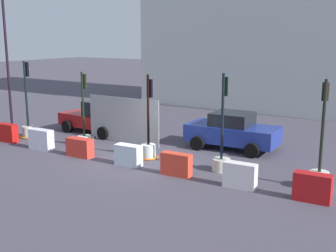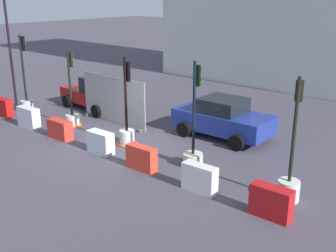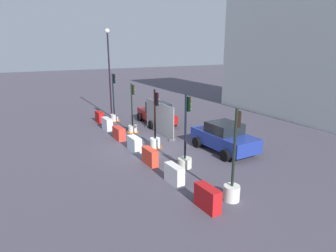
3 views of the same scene
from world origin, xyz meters
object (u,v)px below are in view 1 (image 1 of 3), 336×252
at_px(construction_barrier_6, 312,187).
at_px(traffic_light_4, 320,169).
at_px(traffic_light_3, 222,153).
at_px(construction_barrier_2, 80,147).
at_px(construction_barrier_5, 240,175).
at_px(traffic_light_2, 149,143).
at_px(construction_barrier_0, 8,133).
at_px(construction_barrier_4, 176,164).
at_px(construction_barrier_3, 128,155).
at_px(traffic_light_1, 84,134).
at_px(street_lamp_post, 6,45).
at_px(construction_barrier_1, 41,140).
at_px(traffic_light_0, 28,125).
at_px(car_blue_estate, 232,131).
at_px(car_red_compact, 99,118).

bearing_deg(construction_barrier_6, traffic_light_4, 93.74).
bearing_deg(traffic_light_3, construction_barrier_2, -166.91).
distance_m(traffic_light_3, construction_barrier_5, 1.85).
relative_size(traffic_light_2, construction_barrier_0, 3.24).
height_order(construction_barrier_4, construction_barrier_5, construction_barrier_5).
bearing_deg(construction_barrier_3, traffic_light_3, 21.14).
height_order(traffic_light_1, construction_barrier_4, traffic_light_1).
bearing_deg(street_lamp_post, construction_barrier_1, -21.91).
distance_m(traffic_light_0, street_lamp_post, 4.08).
height_order(construction_barrier_4, car_blue_estate, car_blue_estate).
height_order(construction_barrier_5, construction_barrier_6, construction_barrier_6).
xyz_separation_m(traffic_light_0, traffic_light_3, (10.23, 0.12, 0.05)).
relative_size(traffic_light_4, car_blue_estate, 0.89).
distance_m(traffic_light_2, traffic_light_4, 6.69).
bearing_deg(construction_barrier_6, construction_barrier_5, -178.48).
xyz_separation_m(traffic_light_0, construction_barrier_4, (9.11, -1.22, -0.21)).
xyz_separation_m(traffic_light_2, construction_barrier_4, (2.09, -1.32, -0.23)).
bearing_deg(traffic_light_2, construction_barrier_2, -152.25).
relative_size(traffic_light_2, construction_barrier_6, 3.04).
bearing_deg(car_red_compact, construction_barrier_1, -89.60).
bearing_deg(car_blue_estate, car_red_compact, -174.47).
xyz_separation_m(traffic_light_4, car_blue_estate, (-4.41, 3.19, 0.12)).
relative_size(construction_barrier_5, car_red_compact, 0.26).
distance_m(traffic_light_2, construction_barrier_1, 4.90).
distance_m(construction_barrier_0, construction_barrier_2, 4.59).
relative_size(traffic_light_1, street_lamp_post, 0.48).
height_order(traffic_light_0, traffic_light_1, traffic_light_0).
relative_size(traffic_light_0, construction_barrier_2, 3.22).
bearing_deg(construction_barrier_1, street_lamp_post, 158.09).
bearing_deg(construction_barrier_5, street_lamp_post, 173.56).
xyz_separation_m(traffic_light_3, street_lamp_post, (-11.78, 0.15, 3.72)).
bearing_deg(construction_barrier_4, construction_barrier_1, -179.40).
bearing_deg(construction_barrier_0, construction_barrier_1, -3.29).
xyz_separation_m(construction_barrier_2, street_lamp_post, (-6.05, 1.48, 4.00)).
height_order(traffic_light_3, construction_barrier_1, traffic_light_3).
height_order(car_blue_estate, street_lamp_post, street_lamp_post).
relative_size(traffic_light_3, street_lamp_post, 0.51).
bearing_deg(construction_barrier_3, construction_barrier_5, -0.66).
bearing_deg(car_blue_estate, traffic_light_1, -151.42).
height_order(traffic_light_1, construction_barrier_5, traffic_light_1).
relative_size(construction_barrier_0, construction_barrier_4, 0.93).
xyz_separation_m(traffic_light_1, construction_barrier_5, (7.95, -1.31, -0.14)).
xyz_separation_m(construction_barrier_1, construction_barrier_2, (2.19, 0.07, -0.06)).
relative_size(construction_barrier_1, construction_barrier_4, 1.04).
xyz_separation_m(construction_barrier_5, car_red_compact, (-9.21, 3.76, 0.36)).
relative_size(construction_barrier_4, car_blue_estate, 0.28).
bearing_deg(street_lamp_post, construction_barrier_6, -5.27).
relative_size(traffic_light_3, construction_barrier_6, 3.21).
xyz_separation_m(construction_barrier_0, construction_barrier_3, (7.02, -0.01, -0.02)).
xyz_separation_m(traffic_light_2, construction_barrier_0, (-7.09, -1.25, -0.21)).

